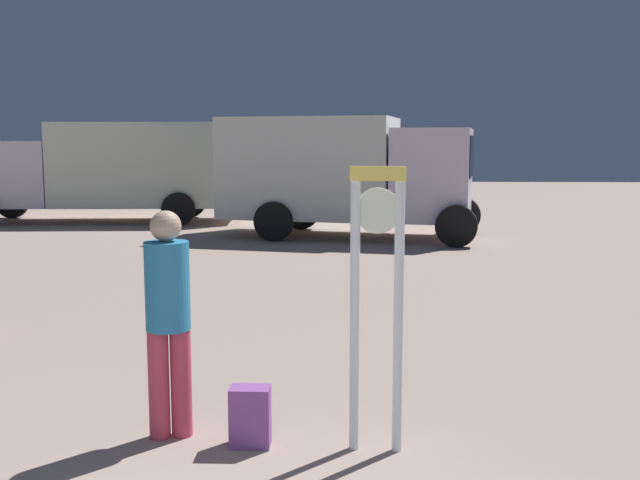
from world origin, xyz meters
The scene contains 5 objects.
standing_clock centered at (0.81, 2.45, 1.21)m, with size 0.39×0.12×2.05m.
person_near_clock centered at (-0.72, 2.63, 0.96)m, with size 0.33×0.33×1.72m.
backpack centered at (-0.10, 2.49, 0.22)m, with size 0.29×0.23×0.44m.
box_truck_near centered at (0.52, 14.68, 1.56)m, with size 6.38×3.64×2.81m.
box_truck_far centered at (-5.79, 17.83, 1.53)m, with size 7.42×2.85×2.78m.
Camera 1 is at (0.58, -2.60, 2.20)m, focal length 40.89 mm.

